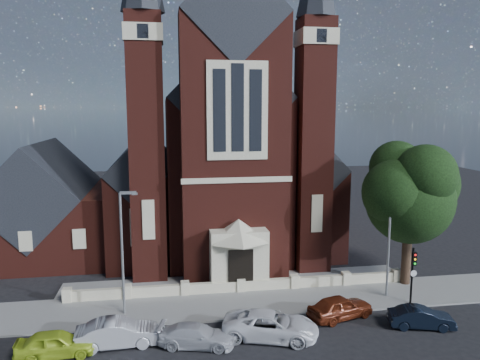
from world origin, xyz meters
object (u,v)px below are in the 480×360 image
object	(u,v)px
parish_hall	(44,211)
car_silver_b	(196,336)
street_tree	(413,195)
church	(215,156)
car_white_suv	(271,325)
street_lamp_right	(391,234)
car_navy	(421,318)
street_lamp_left	(123,246)
car_lime_van	(56,344)
car_silver_a	(118,333)
traffic_signal	(413,269)
car_dark_red	(340,307)

from	to	relation	value
parish_hall	car_silver_b	xyz separation A→B (m)	(12.31, -18.73, -3.39)
parish_hall	street_tree	xyz separation A→B (m)	(28.60, -12.29, 2.95)
church	car_white_suv	world-z (taller)	church
street_tree	car_silver_b	size ratio (longest dim) A/B	2.50
street_lamp_right	car_navy	bearing A→B (deg)	-91.97
street_lamp_right	street_tree	bearing A→B (deg)	34.26
street_lamp_right	car_silver_b	world-z (taller)	street_lamp_right
church	street_lamp_left	bearing A→B (deg)	-112.66
car_lime_van	car_silver_b	world-z (taller)	car_lime_van
car_lime_van	car_silver_b	size ratio (longest dim) A/B	0.97
street_lamp_left	car_white_suv	bearing A→B (deg)	-27.56
church	parish_hall	distance (m)	17.26
car_silver_a	car_white_suv	bearing A→B (deg)	-96.59
car_silver_a	car_silver_b	world-z (taller)	car_silver_a
car_white_suv	traffic_signal	bearing A→B (deg)	-56.60
street_tree	car_dark_red	size ratio (longest dim) A/B	2.47
street_lamp_right	car_dark_red	bearing A→B (deg)	-149.76
car_lime_van	car_silver_a	world-z (taller)	car_silver_a
church	car_navy	size ratio (longest dim) A/B	9.04
street_lamp_left	car_white_suv	xyz separation A→B (m)	(8.54, -4.46, -3.83)
street_lamp_left	street_lamp_right	size ratio (longest dim) A/B	1.00
car_lime_van	car_navy	xyz separation A→B (m)	(21.15, -0.09, -0.07)
car_lime_van	car_silver_a	xyz separation A→B (m)	(3.21, 0.56, 0.06)
street_lamp_right	car_silver_a	distance (m)	18.93
street_lamp_right	car_silver_a	world-z (taller)	street_lamp_right
parish_hall	car_dark_red	world-z (taller)	parish_hall
street_tree	street_lamp_right	distance (m)	3.84
traffic_signal	car_navy	size ratio (longest dim) A/B	1.04
street_tree	car_lime_van	world-z (taller)	street_tree
street_lamp_right	car_navy	distance (m)	6.12
car_navy	car_white_suv	bearing A→B (deg)	102.70
traffic_signal	car_silver_a	size ratio (longest dim) A/B	0.86
car_lime_van	car_silver_a	distance (m)	3.26
traffic_signal	street_lamp_right	bearing A→B (deg)	120.01
church	car_silver_b	bearing A→B (deg)	-98.86
traffic_signal	car_silver_a	bearing A→B (deg)	-172.68
car_silver_a	car_white_suv	size ratio (longest dim) A/B	0.84
parish_hall	car_silver_a	world-z (taller)	parish_hall
street_lamp_right	car_navy	world-z (taller)	street_lamp_right
church	street_lamp_right	xyz separation A→B (m)	(10.09, -18.94, -3.59)
car_dark_red	street_lamp_left	bearing A→B (deg)	61.02
car_dark_red	car_silver_a	bearing A→B (deg)	77.91
street_tree	car_white_suv	distance (m)	14.82
street_lamp_left	traffic_signal	size ratio (longest dim) A/B	2.02
street_lamp_right	car_silver_a	size ratio (longest dim) A/B	1.74
street_lamp_right	car_silver_b	bearing A→B (deg)	-161.07
car_lime_van	car_navy	distance (m)	21.15
parish_hall	car_silver_a	xyz separation A→B (m)	(7.99, -18.02, -3.25)
car_white_suv	street_tree	bearing A→B (deg)	-44.88
street_tree	car_silver_b	distance (m)	18.62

